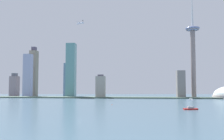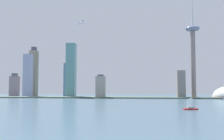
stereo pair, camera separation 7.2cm
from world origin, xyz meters
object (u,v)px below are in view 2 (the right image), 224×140
at_px(skyscraper_5, 71,70).
at_px(skyscraper_2, 67,80).
at_px(skyscraper_6, 181,84).
at_px(skyscraper_1, 101,87).
at_px(skyscraper_3, 34,73).
at_px(observation_tower, 193,46).
at_px(channel_buoy_0, 112,104).
at_px(airplane, 80,23).
at_px(boat_2, 191,108).
at_px(boat_1, 191,100).
at_px(skyscraper_4, 28,75).
at_px(skyscraper_0, 14,86).

bearing_deg(skyscraper_5, skyscraper_2, 113.68).
bearing_deg(skyscraper_2, skyscraper_6, -16.45).
distance_m(skyscraper_1, skyscraper_3, 244.52).
relative_size(observation_tower, channel_buoy_0, 185.19).
distance_m(skyscraper_3, airplane, 236.92).
relative_size(skyscraper_6, boat_2, 3.90).
bearing_deg(channel_buoy_0, skyscraper_1, 103.27).
distance_m(skyscraper_3, boat_2, 563.09).
distance_m(skyscraper_5, boat_1, 329.93).
relative_size(skyscraper_4, skyscraper_5, 0.83).
xyz_separation_m(skyscraper_3, boat_1, (427.28, -183.14, -70.04)).
height_order(skyscraper_3, boat_1, skyscraper_3).
relative_size(observation_tower, skyscraper_3, 1.92).
xyz_separation_m(skyscraper_0, boat_2, (445.95, -413.04, -30.98)).
height_order(skyscraper_2, skyscraper_6, skyscraper_2).
bearing_deg(skyscraper_6, skyscraper_4, 173.91).
bearing_deg(skyscraper_3, skyscraper_6, -10.79).
relative_size(skyscraper_5, skyscraper_6, 2.14).
height_order(skyscraper_0, airplane, airplane).
height_order(observation_tower, channel_buoy_0, observation_tower).
relative_size(skyscraper_5, boat_1, 10.85).
xyz_separation_m(skyscraper_4, boat_2, (384.38, -371.84, -60.36)).
height_order(skyscraper_2, channel_buoy_0, skyscraper_2).
height_order(skyscraper_0, skyscraper_1, skyscraper_0).
distance_m(skyscraper_0, skyscraper_4, 79.70).
bearing_deg(skyscraper_1, boat_2, -62.65).
height_order(skyscraper_4, boat_2, skyscraper_4).
bearing_deg(skyscraper_6, boat_1, -87.87).
xyz_separation_m(skyscraper_3, skyscraper_6, (423.48, -80.73, -36.82)).
relative_size(skyscraper_1, skyscraper_2, 0.60).
xyz_separation_m(channel_buoy_0, airplane, (-105.81, 216.06, 189.91)).
xyz_separation_m(skyscraper_5, boat_1, (295.18, -128.06, -72.96)).
height_order(boat_1, airplane, airplane).
height_order(channel_buoy_0, airplane, airplane).
xyz_separation_m(skyscraper_0, skyscraper_6, (486.85, -86.60, 2.28)).
relative_size(skyscraper_6, channel_buoy_0, 44.56).
height_order(skyscraper_1, airplane, airplane).
bearing_deg(observation_tower, channel_buoy_0, -125.04).
height_order(skyscraper_4, channel_buoy_0, skyscraper_4).
relative_size(skyscraper_0, channel_buoy_0, 45.36).
relative_size(skyscraper_1, skyscraper_3, 0.40).
bearing_deg(observation_tower, boat_1, -105.11).
relative_size(skyscraper_0, airplane, 3.23).
bearing_deg(observation_tower, skyscraper_0, 171.60).
distance_m(observation_tower, skyscraper_6, 103.80).
relative_size(skyscraper_3, skyscraper_6, 2.16).
xyz_separation_m(skyscraper_2, skyscraper_5, (30.41, -69.36, 24.40)).
height_order(skyscraper_5, channel_buoy_0, skyscraper_5).
height_order(skyscraper_6, channel_buoy_0, skyscraper_6).
bearing_deg(channel_buoy_0, skyscraper_5, 117.75).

